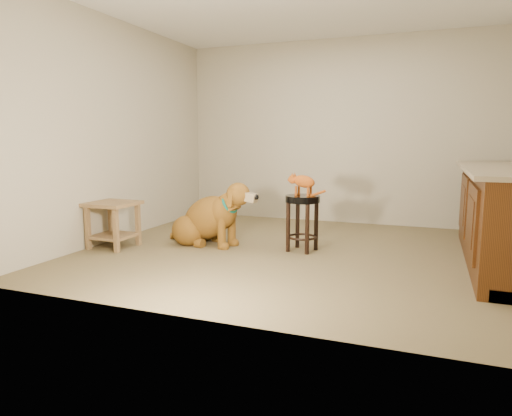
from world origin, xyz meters
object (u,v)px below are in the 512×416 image
at_px(wood_stool, 486,221).
at_px(golden_retriever, 209,219).
at_px(side_table, 113,218).
at_px(padded_stool, 302,212).
at_px(tabby_kitten, 302,182).

bearing_deg(wood_stool, golden_retriever, -167.18).
distance_m(side_table, golden_retriever, 1.07).
xyz_separation_m(padded_stool, wood_stool, (1.84, 0.57, -0.08)).
relative_size(wood_stool, tabby_kitten, 1.56).
distance_m(wood_stool, side_table, 4.02).
xyz_separation_m(padded_stool, golden_retriever, (-1.08, -0.09, -0.14)).
distance_m(wood_stool, golden_retriever, 2.99).
bearing_deg(side_table, golden_retriever, 28.47).
bearing_deg(side_table, tabby_kitten, 16.74).
height_order(wood_stool, golden_retriever, golden_retriever).
bearing_deg(golden_retriever, tabby_kitten, 14.83).
bearing_deg(padded_stool, golden_retriever, -175.12).
height_order(wood_stool, side_table, wood_stool).
distance_m(wood_stool, tabby_kitten, 1.97).
bearing_deg(padded_stool, side_table, -163.41).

